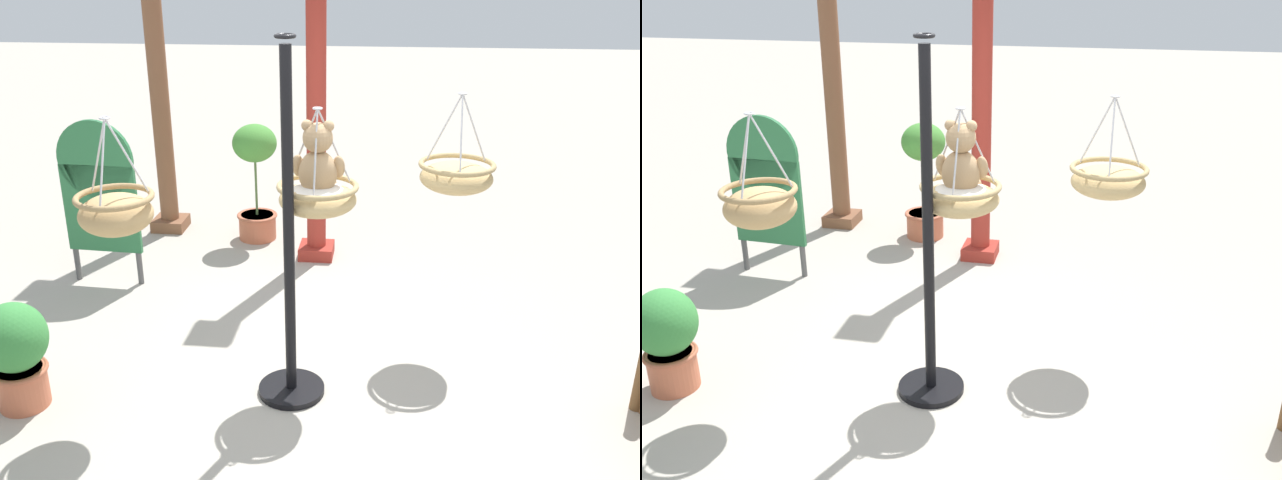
{
  "view_description": "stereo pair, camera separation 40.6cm",
  "coord_description": "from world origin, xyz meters",
  "views": [
    {
      "loc": [
        0.41,
        -3.97,
        2.67
      ],
      "look_at": [
        -0.01,
        0.03,
        1.02
      ],
      "focal_mm": 38.27,
      "sensor_mm": 36.0,
      "label": 1
    },
    {
      "loc": [
        0.81,
        -3.9,
        2.67
      ],
      "look_at": [
        -0.01,
        0.03,
        1.02
      ],
      "focal_mm": 38.27,
      "sensor_mm": 36.0,
      "label": 2
    }
  ],
  "objects": [
    {
      "name": "potted_plant_fern_front",
      "position": [
        -0.93,
        2.52,
        0.68
      ],
      "size": [
        0.44,
        0.44,
        1.2
      ],
      "color": "#BC6042",
      "rests_on": "ground"
    },
    {
      "name": "teddy_bear",
      "position": [
        -0.03,
        0.11,
        1.51
      ],
      "size": [
        0.33,
        0.3,
        0.48
      ],
      "color": "tan"
    },
    {
      "name": "hanging_basket_right_low",
      "position": [
        0.88,
        0.67,
        1.29
      ],
      "size": [
        0.53,
        0.53,
        0.69
      ],
      "color": "tan"
    },
    {
      "name": "display_sign_board",
      "position": [
        -2.06,
        1.36,
        0.87
      ],
      "size": [
        0.67,
        0.08,
        1.47
      ],
      "color": "#286B3D",
      "rests_on": "ground"
    },
    {
      "name": "greenhouse_pillar_left",
      "position": [
        -0.27,
        2.11,
        1.47
      ],
      "size": [
        0.34,
        0.34,
        3.04
      ],
      "color": "#9E2D23",
      "rests_on": "ground"
    },
    {
      "name": "greenhouse_pillar_right",
      "position": [
        -1.91,
        2.69,
        1.48
      ],
      "size": [
        0.36,
        0.36,
        3.05
      ],
      "color": "brown",
      "rests_on": "ground"
    },
    {
      "name": "hanging_basket_left_high",
      "position": [
        -1.18,
        -0.35,
        1.31
      ],
      "size": [
        0.47,
        0.47,
        0.7
      ],
      "color": "tan"
    },
    {
      "name": "display_pole_central",
      "position": [
        -0.18,
        -0.16,
        0.7
      ],
      "size": [
        0.44,
        0.44,
        2.31
      ],
      "color": "black",
      "rests_on": "ground"
    },
    {
      "name": "hanging_basket_with_teddy",
      "position": [
        -0.03,
        0.09,
        1.3
      ],
      "size": [
        0.52,
        0.52,
        0.68
      ],
      "color": "tan"
    },
    {
      "name": "potted_plant_bushy_green",
      "position": [
        -1.89,
        -0.48,
        0.4
      ],
      "size": [
        0.42,
        0.42,
        0.72
      ],
      "color": "#BC6042",
      "rests_on": "ground"
    },
    {
      "name": "ground_plane",
      "position": [
        0.0,
        0.0,
        0.0
      ],
      "size": [
        40.0,
        40.0,
        0.0
      ],
      "primitive_type": "plane",
      "color": "#A8A093"
    }
  ]
}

